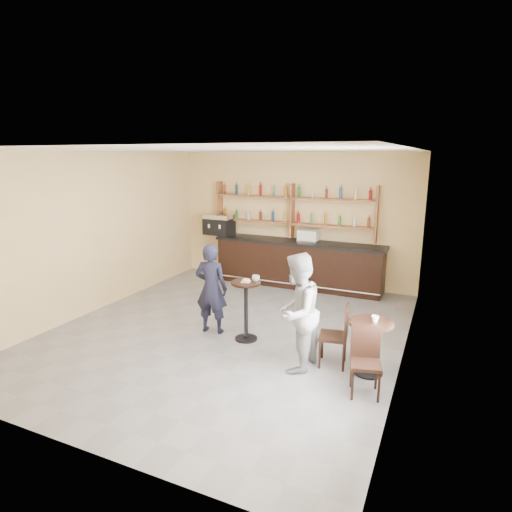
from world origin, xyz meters
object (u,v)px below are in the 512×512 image
at_px(pastry_case, 309,236).
at_px(bar_counter, 298,264).
at_px(chair_south, 366,363).
at_px(cafe_table, 370,348).
at_px(espresso_machine, 219,224).
at_px(chair_west, 333,336).
at_px(man_main, 211,289).
at_px(pedestal_table, 246,311).
at_px(patron_second, 297,312).

bearing_deg(pastry_case, bar_counter, 174.42).
bearing_deg(pastry_case, chair_south, -68.95).
relative_size(bar_counter, pastry_case, 8.63).
height_order(cafe_table, chair_south, chair_south).
bearing_deg(chair_south, bar_counter, 104.53).
xyz_separation_m(espresso_machine, pastry_case, (2.41, 0.00, -0.12)).
distance_m(cafe_table, chair_south, 0.60).
xyz_separation_m(espresso_machine, chair_west, (3.96, -3.62, -0.90)).
bearing_deg(man_main, pedestal_table, 168.08).
height_order(pedestal_table, man_main, man_main).
bearing_deg(pastry_case, espresso_machine, 174.42).
bearing_deg(patron_second, pedestal_table, -113.84).
bearing_deg(man_main, cafe_table, 164.65).
distance_m(espresso_machine, pedestal_table, 4.18).
relative_size(cafe_table, chair_south, 0.89).
bearing_deg(cafe_table, pastry_case, 119.68).
distance_m(espresso_machine, chair_south, 6.32).
bearing_deg(bar_counter, pastry_case, 0.00).
height_order(pedestal_table, chair_south, pedestal_table).
height_order(pastry_case, pedestal_table, pastry_case).
height_order(man_main, cafe_table, man_main).
distance_m(cafe_table, chair_west, 0.56).
bearing_deg(man_main, bar_counter, -106.29).
height_order(pastry_case, chair_west, pastry_case).
height_order(pedestal_table, cafe_table, pedestal_table).
bearing_deg(chair_south, espresso_machine, 122.15).
bearing_deg(espresso_machine, man_main, -59.53).
xyz_separation_m(espresso_machine, cafe_table, (4.51, -3.67, -0.98)).
relative_size(espresso_machine, cafe_table, 0.90).
relative_size(pastry_case, cafe_table, 0.60).
relative_size(man_main, patron_second, 0.92).
bearing_deg(bar_counter, pedestal_table, -86.59).
distance_m(bar_counter, cafe_table, 4.36).
height_order(cafe_table, patron_second, patron_second).
relative_size(bar_counter, man_main, 2.54).
distance_m(man_main, chair_west, 2.35).
xyz_separation_m(bar_counter, chair_west, (1.79, -3.62, -0.08)).
distance_m(man_main, cafe_table, 2.91).
bearing_deg(espresso_machine, pastry_case, 3.67).
bearing_deg(man_main, espresso_machine, -70.65).
bearing_deg(chair_south, pastry_case, 101.95).
height_order(pedestal_table, chair_west, pedestal_table).
height_order(bar_counter, man_main, man_main).
bearing_deg(cafe_table, chair_west, 174.81).
bearing_deg(pastry_case, cafe_table, -65.91).
bearing_deg(bar_counter, patron_second, -71.54).
bearing_deg(pedestal_table, man_main, 175.53).
relative_size(pastry_case, patron_second, 0.27).
xyz_separation_m(pedestal_table, man_main, (-0.71, 0.06, 0.29)).
xyz_separation_m(pedestal_table, patron_second, (1.12, -0.62, 0.36)).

